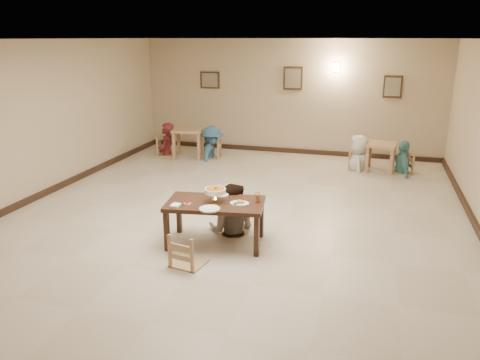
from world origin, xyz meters
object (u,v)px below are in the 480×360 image
(bg_table_right, at_px, (381,149))
(bg_diner_c, at_px, (360,135))
(bg_chair_ll, at_px, (166,137))
(bg_chair_rr, at_px, (403,155))
(drink_glass, at_px, (257,198))
(main_diner, at_px, (231,183))
(bg_diner_a, at_px, (166,123))
(chair_far, at_px, (236,202))
(curry_warmer, at_px, (215,191))
(bg_diner_d, at_px, (405,141))
(main_table, at_px, (215,207))
(bg_table_left, at_px, (188,134))
(chair_near, at_px, (188,234))
(bg_chair_lr, at_px, (212,142))
(bg_diner_b, at_px, (212,126))
(bg_chair_rl, at_px, (359,150))

(bg_table_right, height_order, bg_diner_c, bg_diner_c)
(bg_chair_ll, relative_size, bg_chair_rr, 1.14)
(drink_glass, height_order, bg_diner_c, bg_diner_c)
(main_diner, xyz_separation_m, bg_diner_a, (-3.16, 4.41, 0.06))
(chair_far, distance_m, curry_warmer, 0.74)
(curry_warmer, height_order, bg_chair_ll, bg_chair_ll)
(bg_chair_rr, height_order, bg_diner_d, bg_diner_d)
(curry_warmer, bearing_deg, bg_diner_d, 59.07)
(main_table, height_order, bg_table_left, bg_table_left)
(chair_near, height_order, bg_diner_d, bg_diner_d)
(main_table, distance_m, bg_diner_a, 5.82)
(bg_table_right, relative_size, bg_diner_a, 0.42)
(main_table, xyz_separation_m, bg_chair_ll, (-3.07, 4.94, -0.10))
(bg_table_right, xyz_separation_m, bg_chair_rr, (0.50, -0.06, -0.10))
(main_diner, distance_m, bg_table_right, 4.97)
(main_diner, distance_m, bg_diner_c, 4.78)
(chair_far, distance_m, bg_chair_lr, 4.75)
(drink_glass, distance_m, bg_diner_c, 4.96)
(main_table, bearing_deg, main_diner, 72.05)
(bg_chair_rr, xyz_separation_m, bg_diner_c, (-1.00, 0.09, 0.39))
(main_table, height_order, bg_diner_d, bg_diner_d)
(chair_far, height_order, bg_table_left, chair_far)
(bg_diner_b, bearing_deg, chair_far, -162.26)
(main_diner, distance_m, curry_warmer, 0.52)
(chair_near, distance_m, bg_table_left, 6.11)
(main_table, relative_size, bg_chair_rr, 1.77)
(chair_near, bearing_deg, curry_warmer, -90.10)
(main_diner, height_order, bg_diner_a, bg_diner_a)
(chair_far, xyz_separation_m, drink_glass, (0.47, -0.47, 0.28))
(bg_diner_c, bearing_deg, drink_glass, -20.94)
(drink_glass, height_order, bg_diner_a, bg_diner_a)
(main_diner, xyz_separation_m, bg_chair_ll, (-3.16, 4.41, -0.32))
(bg_chair_ll, xyz_separation_m, bg_diner_c, (4.97, 0.01, 0.33))
(bg_chair_rl, distance_m, bg_diner_d, 1.05)
(bg_chair_rl, distance_m, bg_diner_b, 3.72)
(main_table, xyz_separation_m, main_diner, (0.09, 0.53, 0.22))
(bg_chair_ll, bearing_deg, bg_chair_rr, -104.23)
(main_diner, height_order, bg_chair_rl, main_diner)
(chair_far, xyz_separation_m, bg_diner_c, (1.76, 4.32, 0.36))
(chair_far, relative_size, bg_chair_lr, 1.07)
(bg_chair_ll, height_order, bg_chair_lr, bg_chair_ll)
(drink_glass, distance_m, bg_table_left, 5.64)
(chair_near, height_order, bg_chair_lr, chair_near)
(bg_chair_lr, bearing_deg, bg_diner_c, 82.44)
(bg_chair_ll, relative_size, bg_diner_c, 0.60)
(bg_chair_rl, bearing_deg, bg_diner_c, -25.47)
(drink_glass, height_order, bg_diner_d, bg_diner_d)
(bg_chair_lr, xyz_separation_m, bg_chair_rr, (4.70, -0.11, -0.00))
(bg_diner_a, bearing_deg, bg_diner_b, 84.79)
(chair_far, relative_size, curry_warmer, 2.64)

